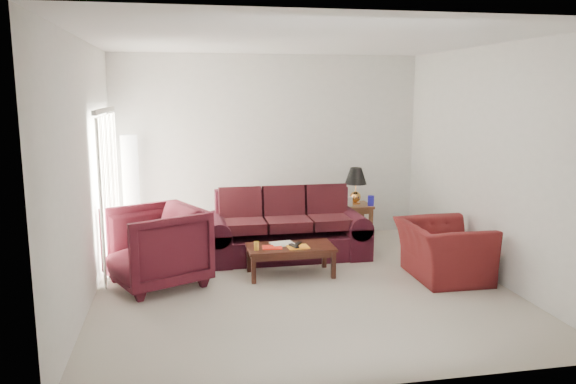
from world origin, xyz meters
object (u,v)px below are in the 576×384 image
at_px(sofa, 286,225).
at_px(floor_lamp, 131,192).
at_px(armchair_left, 156,247).
at_px(coffee_table, 290,260).
at_px(armchair_right, 443,251).
at_px(end_table, 353,222).

relative_size(sofa, floor_lamp, 1.32).
relative_size(armchair_left, coffee_table, 0.96).
height_order(armchair_left, armchair_right, armchair_left).
xyz_separation_m(sofa, armchair_left, (-1.83, -0.89, 0.02)).
distance_m(floor_lamp, coffee_table, 2.86).
bearing_deg(sofa, floor_lamp, 151.96).
relative_size(sofa, armchair_left, 2.15).
bearing_deg(end_table, armchair_left, -151.92).
distance_m(sofa, armchair_right, 2.25).
distance_m(armchair_left, coffee_table, 1.76).
relative_size(sofa, end_table, 4.00).
relative_size(end_table, coffee_table, 0.52).
bearing_deg(armchair_left, end_table, 92.77).
bearing_deg(floor_lamp, end_table, -2.62).
relative_size(armchair_right, coffee_table, 0.99).
distance_m(sofa, end_table, 1.50).
bearing_deg(sofa, coffee_table, -102.68).
xyz_separation_m(floor_lamp, coffee_table, (2.15, -1.76, -0.69)).
bearing_deg(coffee_table, armchair_right, -10.11).
distance_m(sofa, floor_lamp, 2.47).
height_order(end_table, armchair_right, armchair_right).
height_order(armchair_left, coffee_table, armchair_left).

